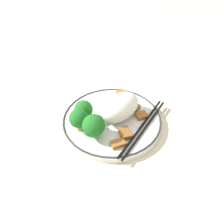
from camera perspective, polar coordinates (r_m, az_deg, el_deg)
ground_plane at (r=0.53m, az=0.00°, el=-2.79°), size 3.00×3.00×0.00m
plate at (r=0.53m, az=0.00°, el=-2.07°), size 0.24×0.24×0.02m
rice_mound at (r=0.51m, az=2.19°, el=1.29°), size 0.11×0.07×0.06m
broccoli_back_left at (r=0.51m, az=-7.45°, el=0.52°), size 0.04×0.04×0.05m
broccoli_back_center at (r=0.48m, az=-8.66°, el=-1.75°), size 0.04×0.04×0.06m
broccoli_back_right at (r=0.46m, az=-4.80°, el=-3.59°), size 0.05×0.05×0.06m
meat_near_front at (r=0.48m, az=3.39°, el=-5.57°), size 0.04×0.04×0.01m
meat_near_left at (r=0.53m, az=7.72°, el=-0.89°), size 0.03×0.03×0.01m
meat_near_right at (r=0.59m, az=2.59°, el=4.81°), size 0.03×0.03×0.01m
meat_near_back at (r=0.56m, az=2.01°, el=2.62°), size 0.02×0.04×0.01m
meat_on_rice_edge at (r=0.55m, az=5.64°, el=1.48°), size 0.02×0.03×0.01m
meat_mid_left at (r=0.46m, az=1.53°, el=-8.24°), size 0.04×0.03×0.01m
chopsticks at (r=0.50m, az=8.19°, el=-3.92°), size 0.21×0.06×0.01m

